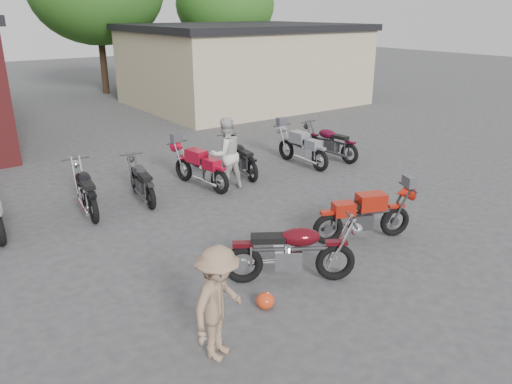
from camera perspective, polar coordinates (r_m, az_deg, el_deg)
ground at (r=9.20m, az=8.09°, el=-8.68°), size 90.00×90.00×0.00m
stucco_building at (r=25.26m, az=-1.48°, el=14.08°), size 10.00×8.00×3.50m
tree_2 at (r=29.37m, az=-17.59°, el=19.24°), size 7.04×7.04×8.80m
tree_3 at (r=32.90m, az=-3.51°, el=19.03°), size 6.08×6.08×7.60m
vintage_motorcycle at (r=8.46m, az=4.18°, el=-6.41°), size 2.22×1.78×1.26m
sportbike at (r=10.20m, az=12.32°, el=-2.32°), size 2.14×1.35×1.18m
helmet at (r=7.96m, az=1.08°, el=-12.31°), size 0.31×0.31×0.27m
person_light at (r=12.77m, az=-3.49°, el=4.36°), size 0.93×0.73×1.88m
person_tan at (r=6.66m, az=-4.32°, el=-12.59°), size 1.20×1.02×1.61m
row_bike_2 at (r=12.02m, az=-18.95°, el=0.48°), size 0.91×2.09×1.17m
row_bike_3 at (r=12.42m, az=-12.96°, el=1.46°), size 0.86×1.92×1.08m
row_bike_4 at (r=13.08m, az=-6.45°, el=3.05°), size 1.01×2.12×1.18m
row_bike_5 at (r=14.00m, az=-1.84°, el=4.16°), size 0.89×1.98×1.11m
row_bike_6 at (r=14.95m, az=5.25°, el=5.29°), size 0.73×2.07×1.19m
row_bike_7 at (r=15.73m, az=8.45°, el=5.84°), size 0.90×2.08×1.17m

